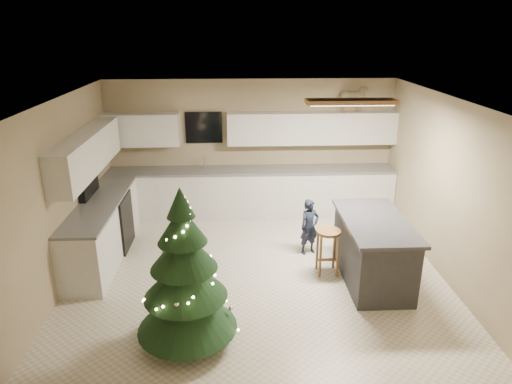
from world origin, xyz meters
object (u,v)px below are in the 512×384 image
bar_stool (328,241)px  rocking_horse (352,98)px  toddler (309,227)px  christmas_tree (185,281)px  island (373,250)px

bar_stool → rocking_horse: (0.82, 2.44, 1.73)m
bar_stool → toddler: toddler is taller
christmas_tree → toddler: bearing=50.2°
bar_stool → christmas_tree: size_ratio=0.36×
island → bar_stool: bearing=160.6°
island → toddler: (-0.79, 0.87, -0.01)m
island → rocking_horse: rocking_horse is taller
bar_stool → rocking_horse: 3.10m
christmas_tree → toddler: (1.78, 2.13, -0.33)m
christmas_tree → rocking_horse: 5.02m
bar_stool → rocking_horse: rocking_horse is taller
bar_stool → christmas_tree: (-1.95, -1.48, 0.27)m
toddler → island: bearing=-71.4°
rocking_horse → toddler: bearing=167.0°
island → bar_stool: size_ratio=2.42×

